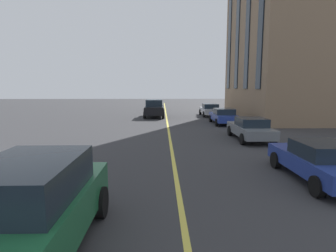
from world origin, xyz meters
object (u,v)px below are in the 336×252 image
object	(u,v)px
car_blue_trailing	(224,116)
car_grey_oncoming	(250,128)
car_silver_mid	(210,110)
car_grey_parked_b	(155,104)
car_green_near	(30,208)
car_black_parked_a	(154,108)
car_blue_far	(320,161)

from	to	relation	value
car_blue_trailing	car_grey_oncoming	size ratio (longest dim) A/B	1.00
car_silver_mid	car_grey_parked_b	bearing A→B (deg)	33.67
car_blue_trailing	car_grey_parked_b	distance (m)	17.45
car_grey_oncoming	car_green_near	bearing A→B (deg)	145.30
car_black_parked_a	car_silver_mid	bearing A→B (deg)	-80.58
car_blue_far	car_grey_parked_b	bearing A→B (deg)	11.65
car_blue_far	car_grey_parked_b	distance (m)	31.46
car_green_near	car_silver_mid	world-z (taller)	car_green_near
car_grey_oncoming	car_silver_mid	bearing A→B (deg)	0.00
car_black_parked_a	car_grey_oncoming	distance (m)	14.34
car_green_near	car_grey_parked_b	distance (m)	34.89
car_silver_mid	car_grey_oncoming	xyz separation A→B (m)	(-13.96, 0.00, 0.00)
car_silver_mid	car_green_near	bearing A→B (deg)	162.74
car_grey_parked_b	car_blue_trailing	bearing A→B (deg)	-158.66
car_grey_oncoming	car_grey_parked_b	bearing A→B (deg)	15.13
car_blue_far	car_green_near	xyz separation A→B (m)	(-4.04, 7.87, 0.27)
car_green_near	car_black_parked_a	world-z (taller)	same
car_silver_mid	car_black_parked_a	size ratio (longest dim) A/B	0.94
car_grey_parked_b	car_green_near	bearing A→B (deg)	177.51
car_blue_far	car_green_near	size ratio (longest dim) A/B	0.94
car_black_parked_a	car_blue_trailing	size ratio (longest dim) A/B	1.07
car_black_parked_a	car_grey_parked_b	size ratio (longest dim) A/B	1.21
car_black_parked_a	car_grey_oncoming	xyz separation A→B (m)	(-12.93, -6.20, -0.27)
car_black_parked_a	car_grey_oncoming	world-z (taller)	car_black_parked_a
car_blue_far	car_grey_oncoming	bearing A→B (deg)	0.00
car_black_parked_a	car_blue_trailing	distance (m)	8.42
car_blue_trailing	car_grey_oncoming	distance (m)	7.24
car_silver_mid	car_blue_far	bearing A→B (deg)	180.00
car_silver_mid	car_blue_trailing	world-z (taller)	same
car_blue_far	car_grey_parked_b	size ratio (longest dim) A/B	1.13
car_black_parked_a	car_blue_trailing	world-z (taller)	car_black_parked_a
car_green_near	car_grey_oncoming	size ratio (longest dim) A/B	1.07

